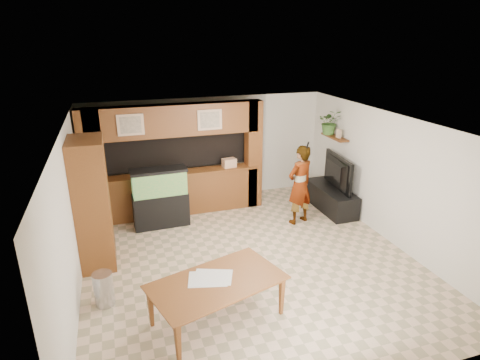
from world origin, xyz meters
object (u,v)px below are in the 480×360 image
object	(u,v)px
aquarium	(160,198)
person	(300,185)
pantry_cabinet	(92,204)
dining_table	(219,302)
television	(333,172)

from	to	relation	value
aquarium	person	size ratio (longest dim) A/B	0.73
pantry_cabinet	person	size ratio (longest dim) A/B	1.31
person	dining_table	distance (m)	3.77
person	dining_table	size ratio (longest dim) A/B	0.94
person	aquarium	bearing A→B (deg)	-33.37
person	dining_table	world-z (taller)	person
dining_table	person	bearing A→B (deg)	29.23
television	person	world-z (taller)	person
aquarium	television	bearing A→B (deg)	-6.68
pantry_cabinet	television	bearing A→B (deg)	8.63
pantry_cabinet	television	world-z (taller)	pantry_cabinet
television	person	xyz separation A→B (m)	(-1.06, -0.42, -0.04)
dining_table	television	bearing A→B (deg)	23.57
television	dining_table	bearing A→B (deg)	136.59
aquarium	dining_table	size ratio (longest dim) A/B	0.69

